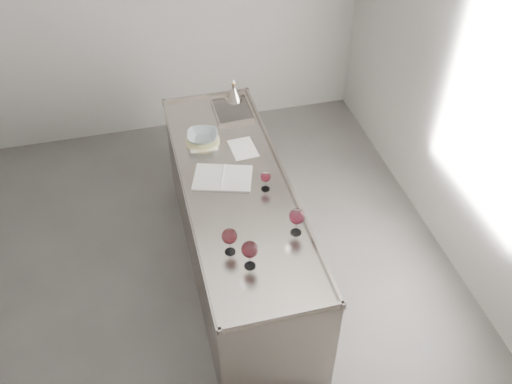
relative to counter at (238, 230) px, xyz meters
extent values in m
cube|color=#4B4947|center=(-0.50, -0.30, -0.48)|extent=(4.50, 5.00, 0.02)
cube|color=#9F9D9A|center=(-0.50, 2.21, 0.93)|extent=(4.50, 0.02, 2.80)
cube|color=#9F9D9A|center=(1.76, -0.30, 0.93)|extent=(0.02, 5.00, 2.80)
cube|color=gray|center=(0.00, 0.00, -0.01)|extent=(0.75, 2.40, 0.92)
cube|color=gray|center=(0.00, 0.00, 0.46)|extent=(0.77, 2.42, 0.02)
cube|color=gray|center=(0.00, -1.19, 0.48)|extent=(0.77, 0.02, 0.03)
cube|color=gray|center=(0.00, 1.19, 0.48)|extent=(0.77, 0.02, 0.03)
cube|color=gray|center=(-0.37, 0.00, 0.48)|extent=(0.02, 2.42, 0.03)
cube|color=gray|center=(0.36, 0.00, 0.48)|extent=(0.02, 2.42, 0.03)
cube|color=#595654|center=(0.17, 0.92, 0.46)|extent=(0.30, 0.38, 0.01)
cylinder|color=white|center=(-0.18, -0.62, 0.47)|extent=(0.07, 0.07, 0.00)
cylinder|color=white|center=(-0.18, -0.62, 0.52)|extent=(0.01, 0.01, 0.09)
ellipsoid|color=white|center=(-0.18, -0.62, 0.61)|extent=(0.10, 0.10, 0.10)
cylinder|color=#3A080C|center=(-0.18, -0.62, 0.59)|extent=(0.07, 0.07, 0.02)
cylinder|color=white|center=(-0.09, -0.77, 0.47)|extent=(0.07, 0.07, 0.00)
cylinder|color=white|center=(-0.09, -0.77, 0.52)|extent=(0.01, 0.01, 0.10)
ellipsoid|color=white|center=(-0.09, -0.77, 0.62)|extent=(0.11, 0.11, 0.11)
cylinder|color=#3A070D|center=(-0.09, -0.77, 0.60)|extent=(0.08, 0.08, 0.02)
cylinder|color=white|center=(0.27, -0.56, 0.47)|extent=(0.07, 0.07, 0.00)
cylinder|color=white|center=(0.27, -0.56, 0.52)|extent=(0.01, 0.01, 0.10)
ellipsoid|color=white|center=(0.27, -0.56, 0.62)|extent=(0.10, 0.10, 0.11)
cylinder|color=#3C0811|center=(0.27, -0.56, 0.59)|extent=(0.07, 0.07, 0.02)
cylinder|color=white|center=(0.19, -0.10, 0.47)|extent=(0.06, 0.06, 0.00)
cylinder|color=white|center=(0.19, -0.10, 0.51)|extent=(0.01, 0.01, 0.08)
ellipsoid|color=white|center=(0.19, -0.10, 0.59)|extent=(0.08, 0.08, 0.08)
cylinder|color=#3C0811|center=(0.19, -0.10, 0.57)|extent=(0.06, 0.06, 0.02)
cube|color=white|center=(-0.18, 0.12, 0.47)|extent=(0.28, 0.34, 0.01)
cube|color=white|center=(0.02, 0.06, 0.47)|extent=(0.28, 0.34, 0.01)
cylinder|color=white|center=(-0.08, 0.09, 0.48)|extent=(0.10, 0.28, 0.01)
cube|color=white|center=(0.14, 0.40, 0.47)|extent=(0.20, 0.28, 0.00)
cube|color=white|center=(-0.14, 0.58, 0.47)|extent=(0.24, 0.32, 0.00)
cylinder|color=beige|center=(-0.14, 0.56, 0.48)|extent=(0.34, 0.34, 0.02)
imported|color=gray|center=(-0.14, 0.56, 0.52)|extent=(0.28, 0.28, 0.06)
cone|color=#ACA499|center=(0.22, 1.08, 0.53)|extent=(0.15, 0.15, 0.13)
cylinder|color=#ACA499|center=(0.22, 1.08, 0.61)|extent=(0.03, 0.03, 0.03)
cylinder|color=olive|center=(0.22, 1.08, 0.63)|extent=(0.04, 0.04, 0.02)
cone|color=#ACA499|center=(0.22, 1.08, 0.66)|extent=(0.03, 0.03, 0.04)
camera|label=1|loc=(-0.62, -3.02, 3.19)|focal=40.00mm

